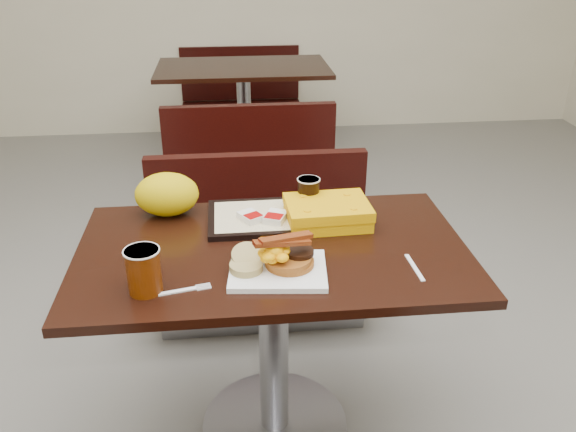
{
  "coord_description": "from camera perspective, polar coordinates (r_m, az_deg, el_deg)",
  "views": [
    {
      "loc": [
        -0.12,
        -1.59,
        1.65
      ],
      "look_at": [
        0.06,
        0.07,
        0.82
      ],
      "focal_mm": 37.02,
      "sensor_mm": 36.0,
      "label": 1
    }
  ],
  "objects": [
    {
      "name": "floor",
      "position": [
        2.29,
        -1.27,
        -19.59
      ],
      "size": [
        6.0,
        7.0,
        0.01
      ],
      "primitive_type": "cube",
      "color": "gray",
      "rests_on": "ground"
    },
    {
      "name": "hashbrown_sleeve_right",
      "position": [
        1.95,
        -1.21,
        -0.09
      ],
      "size": [
        0.09,
        0.1,
        0.02
      ],
      "primitive_type": "cube",
      "rotation": [
        0.0,
        0.0,
        -0.4
      ],
      "color": "silver",
      "rests_on": "tray"
    },
    {
      "name": "coffee_cup_far",
      "position": [
        2.03,
        1.97,
        2.26
      ],
      "size": [
        0.09,
        0.09,
        0.1
      ],
      "primitive_type": "cylinder",
      "rotation": [
        0.0,
        0.0,
        0.29
      ],
      "color": "black",
      "rests_on": "tray"
    },
    {
      "name": "condiment_ketchup",
      "position": [
        1.91,
        -4.84,
        -1.65
      ],
      "size": [
        0.05,
        0.04,
        0.01
      ],
      "primitive_type": "cube",
      "rotation": [
        0.0,
        0.0,
        -0.47
      ],
      "color": "#8C0504",
      "rests_on": "table_near"
    },
    {
      "name": "pancake_stack",
      "position": [
        1.7,
        0.16,
        -4.26
      ],
      "size": [
        0.17,
        0.17,
        0.03
      ],
      "primitive_type": "cylinder",
      "rotation": [
        0.0,
        0.0,
        -0.21
      ],
      "color": "#8F5717",
      "rests_on": "platter"
    },
    {
      "name": "knife",
      "position": [
        1.77,
        12.06,
        -4.85
      ],
      "size": [
        0.02,
        0.15,
        0.0
      ],
      "primitive_type": "cube",
      "rotation": [
        0.0,
        0.0,
        -1.53
      ],
      "color": "white",
      "rests_on": "table_near"
    },
    {
      "name": "hashbrown_sleeve_left",
      "position": [
        1.96,
        -3.62,
        -0.06
      ],
      "size": [
        0.09,
        0.1,
        0.02
      ],
      "primitive_type": "cube",
      "rotation": [
        0.0,
        0.0,
        0.55
      ],
      "color": "silver",
      "rests_on": "tray"
    },
    {
      "name": "clamshell",
      "position": [
        1.97,
        3.8,
        0.33
      ],
      "size": [
        0.28,
        0.22,
        0.07
      ],
      "primitive_type": "cube",
      "rotation": [
        0.0,
        0.0,
        0.04
      ],
      "color": "#DA9903",
      "rests_on": "table_near"
    },
    {
      "name": "bench_far_n",
      "position": [
        5.06,
        -4.5,
        11.5
      ],
      "size": [
        1.0,
        0.46,
        0.72
      ],
      "primitive_type": null,
      "color": "black",
      "rests_on": "floor"
    },
    {
      "name": "bench_near_n",
      "position": [
        2.63,
        -2.62,
        -3.01
      ],
      "size": [
        1.0,
        0.46,
        0.72
      ],
      "primitive_type": null,
      "color": "black",
      "rests_on": "floor"
    },
    {
      "name": "condiment_syrup",
      "position": [
        1.87,
        -1.96,
        -2.19
      ],
      "size": [
        0.05,
        0.05,
        0.01
      ],
      "primitive_type": "cube",
      "rotation": [
        0.0,
        0.0,
        0.53
      ],
      "color": "#C25E08",
      "rests_on": "table_near"
    },
    {
      "name": "table_far",
      "position": [
        4.38,
        -4.2,
        9.37
      ],
      "size": [
        1.2,
        0.7,
        0.75
      ],
      "primitive_type": null,
      "color": "black",
      "rests_on": "floor"
    },
    {
      "name": "bench_far_s",
      "position": [
        3.72,
        -3.78,
        6.03
      ],
      "size": [
        1.0,
        0.46,
        0.72
      ],
      "primitive_type": null,
      "color": "black",
      "rests_on": "floor"
    },
    {
      "name": "muffin_top",
      "position": [
        1.71,
        -3.92,
        -3.86
      ],
      "size": [
        0.1,
        0.1,
        0.05
      ],
      "primitive_type": "cylinder",
      "rotation": [
        0.38,
        0.0,
        0.06
      ],
      "color": "tan",
      "rests_on": "platter"
    },
    {
      "name": "scrambled_eggs",
      "position": [
        1.66,
        -1.36,
        -3.57
      ],
      "size": [
        0.1,
        0.09,
        0.05
      ],
      "primitive_type": "ellipsoid",
      "rotation": [
        0.0,
        0.0,
        0.06
      ],
      "color": "#FFA605",
      "rests_on": "pancake_stack"
    },
    {
      "name": "muffin_bottom",
      "position": [
        1.69,
        -4.04,
        -4.88
      ],
      "size": [
        0.11,
        0.11,
        0.02
      ],
      "primitive_type": "cylinder",
      "rotation": [
        0.0,
        0.0,
        -0.21
      ],
      "color": "tan",
      "rests_on": "platter"
    },
    {
      "name": "tray",
      "position": [
        2.0,
        -2.08,
        -0.12
      ],
      "size": [
        0.39,
        0.28,
        0.02
      ],
      "primitive_type": "cube",
      "rotation": [
        0.0,
        0.0,
        0.01
      ],
      "color": "black",
      "rests_on": "table_near"
    },
    {
      "name": "paper_bag",
      "position": [
        2.05,
        -11.55,
        2.06
      ],
      "size": [
        0.25,
        0.21,
        0.15
      ],
      "primitive_type": "ellipsoid",
      "rotation": [
        0.0,
        0.0,
        -0.27
      ],
      "color": "#CFB806",
      "rests_on": "table_near"
    },
    {
      "name": "bacon_strips",
      "position": [
        1.65,
        -0.56,
        -2.47
      ],
      "size": [
        0.18,
        0.11,
        0.01
      ],
      "primitive_type": null,
      "rotation": [
        0.0,
        0.0,
        0.27
      ],
      "color": "#4F0C05",
      "rests_on": "scrambled_eggs"
    },
    {
      "name": "platter",
      "position": [
        1.7,
        -0.97,
        -5.26
      ],
      "size": [
        0.29,
        0.24,
        0.02
      ],
      "primitive_type": "cube",
      "rotation": [
        0.0,
        0.0,
        -0.1
      ],
      "color": "white",
      "rests_on": "table_near"
    },
    {
      "name": "sausage_patty",
      "position": [
        1.7,
        1.1,
        -3.47
      ],
      "size": [
        0.08,
        0.08,
        0.01
      ],
      "primitive_type": "cylinder",
      "rotation": [
        0.0,
        0.0,
        0.02
      ],
      "color": "black",
      "rests_on": "pancake_stack"
    },
    {
      "name": "coffee_cup_near",
      "position": [
        1.64,
        -13.69,
        -5.15
      ],
      "size": [
        0.1,
        0.1,
        0.13
      ],
      "primitive_type": "cylinder",
      "rotation": [
        0.0,
        0.0,
        0.12
      ],
      "color": "#812F04",
      "rests_on": "table_near"
    },
    {
      "name": "fork",
      "position": [
        1.65,
        -10.58,
        -7.12
      ],
      "size": [
        0.15,
        0.06,
        0.0
      ],
      "primitive_type": null,
      "rotation": [
        0.0,
        0.0,
        0.22
      ],
      "color": "white",
      "rests_on": "table_near"
    },
    {
      "name": "table_near",
      "position": [
        2.04,
        -1.38,
        -12.25
      ],
      "size": [
        1.2,
        0.7,
        0.75
      ],
      "primitive_type": null,
      "color": "black",
      "rests_on": "floor"
    }
  ]
}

